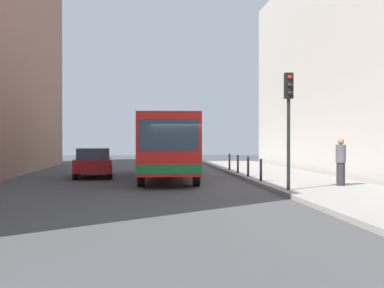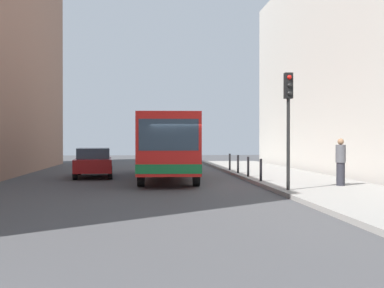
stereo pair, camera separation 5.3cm
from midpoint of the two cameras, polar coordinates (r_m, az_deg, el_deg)
name	(u,v)px [view 1 (the left image)]	position (r m, az deg, el deg)	size (l,w,h in m)	color
ground_plane	(182,187)	(19.28, -1.33, -5.18)	(80.00, 80.00, 0.00)	#424244
sidewalk	(312,184)	(20.40, 14.02, -4.66)	(4.40, 40.00, 0.15)	gray
bus	(169,143)	(23.67, -2.85, 0.06)	(3.06, 11.13, 3.00)	red
car_beside_bus	(93,162)	(25.03, -11.70, -2.08)	(2.13, 4.52, 1.48)	maroon
traffic_light	(289,108)	(17.15, 11.33, 4.16)	(0.28, 0.33, 4.10)	black
bollard_near	(261,170)	(20.59, 8.12, -3.07)	(0.11, 0.11, 0.95)	black
bollard_mid	(248,167)	(23.04, 6.62, -2.69)	(0.11, 0.11, 0.95)	black
bollard_far	(238,164)	(25.50, 5.42, -2.38)	(0.11, 0.11, 0.95)	black
bollard_farthest	(229,162)	(27.97, 4.42, -2.12)	(0.11, 0.11, 0.95)	black
pedestrian_near_signal	(341,162)	(19.24, 17.18, -2.04)	(0.38, 0.38, 1.81)	#26262D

